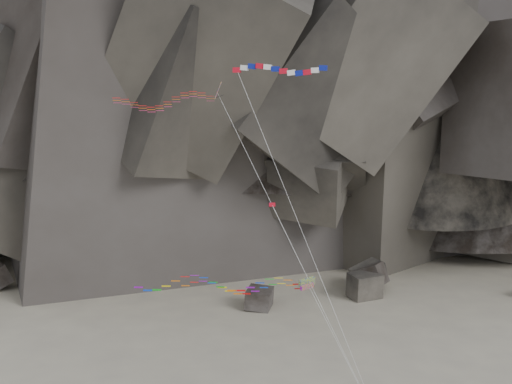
{
  "coord_description": "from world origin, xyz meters",
  "views": [
    {
      "loc": [
        -4.0,
        -52.75,
        28.31
      ],
      "look_at": [
        -2.29,
        6.0,
        19.3
      ],
      "focal_mm": 45.0,
      "sensor_mm": 36.0,
      "label": 1
    }
  ],
  "objects_px": {
    "banner_kite": "(280,73)",
    "pennant_kite": "(297,257)",
    "delta_kite": "(161,101)",
    "parafoil_kite": "(215,284)"
  },
  "relations": [
    {
      "from": "banner_kite",
      "to": "parafoil_kite",
      "type": "bearing_deg",
      "value": -155.53
    },
    {
      "from": "banner_kite",
      "to": "pennant_kite",
      "type": "relative_size",
      "value": 1.64
    },
    {
      "from": "delta_kite",
      "to": "parafoil_kite",
      "type": "xyz_separation_m",
      "value": [
        4.62,
        -3.84,
        -14.95
      ]
    },
    {
      "from": "delta_kite",
      "to": "pennant_kite",
      "type": "height_order",
      "value": "delta_kite"
    },
    {
      "from": "pennant_kite",
      "to": "banner_kite",
      "type": "bearing_deg",
      "value": 147.93
    },
    {
      "from": "parafoil_kite",
      "to": "banner_kite",
      "type": "bearing_deg",
      "value": -21.48
    },
    {
      "from": "delta_kite",
      "to": "parafoil_kite",
      "type": "distance_m",
      "value": 16.11
    },
    {
      "from": "parafoil_kite",
      "to": "pennant_kite",
      "type": "relative_size",
      "value": 1.15
    },
    {
      "from": "delta_kite",
      "to": "banner_kite",
      "type": "height_order",
      "value": "banner_kite"
    },
    {
      "from": "delta_kite",
      "to": "banner_kite",
      "type": "relative_size",
      "value": 0.96
    }
  ]
}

